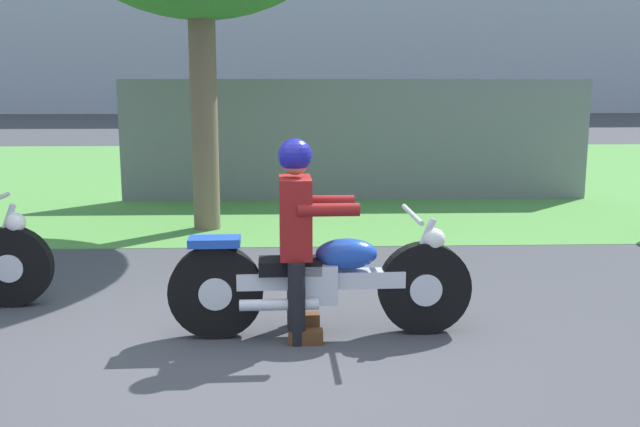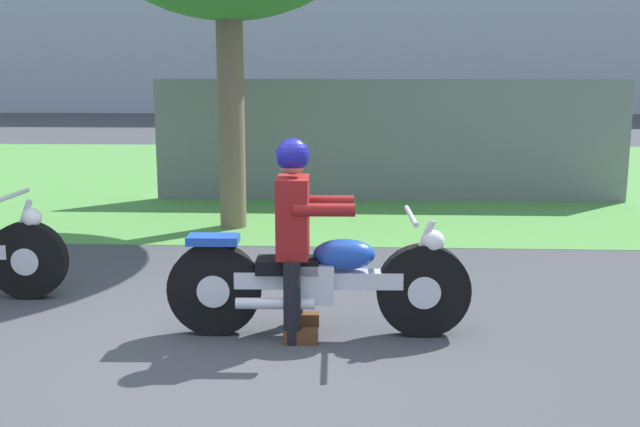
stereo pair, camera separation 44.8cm
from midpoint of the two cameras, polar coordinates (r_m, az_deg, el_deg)
The scene contains 5 objects.
ground at distance 4.92m, azimuth -10.59°, elevation -11.33°, with size 120.00×120.00×0.00m, color #424247.
grass_verge at distance 13.88m, azimuth -5.10°, elevation 3.04°, with size 60.00×12.00×0.01m, color #549342.
motorcycle_lead at distance 5.19m, azimuth -2.33°, elevation -5.30°, with size 2.16×0.66×0.89m.
rider_lead at distance 5.09m, azimuth -4.25°, elevation -0.72°, with size 0.56×0.48×1.41m.
fence_segment at distance 10.90m, azimuth 1.68°, elevation 5.75°, with size 7.00×0.06×1.80m, color slate.
Camera 1 is at (0.50, -4.52, 1.82)m, focal length 40.90 mm.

